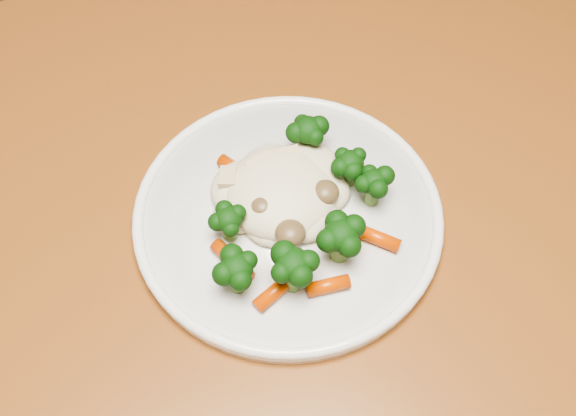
{
  "coord_description": "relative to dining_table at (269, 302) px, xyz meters",
  "views": [
    {
      "loc": [
        -0.31,
        -0.19,
        1.27
      ],
      "look_at": [
        -0.17,
        0.11,
        0.77
      ],
      "focal_mm": 45.0,
      "sensor_mm": 36.0,
      "label": 1
    }
  ],
  "objects": [
    {
      "name": "dining_table",
      "position": [
        0.0,
        0.0,
        0.0
      ],
      "size": [
        1.22,
        0.82,
        0.75
      ],
      "rotation": [
        0.0,
        0.0,
        -0.01
      ],
      "color": "brown",
      "rests_on": "ground"
    },
    {
      "name": "plate",
      "position": [
        0.03,
        0.02,
        0.1
      ],
      "size": [
        0.26,
        0.26,
        0.01
      ],
      "primitive_type": "cylinder",
      "color": "white",
      "rests_on": "dining_table"
    },
    {
      "name": "meal",
      "position": [
        0.03,
        0.02,
        0.13
      ],
      "size": [
        0.18,
        0.16,
        0.04
      ],
      "color": "beige",
      "rests_on": "plate"
    }
  ]
}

